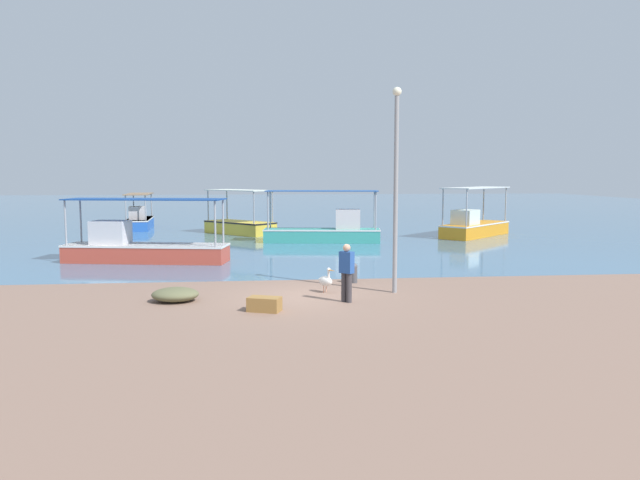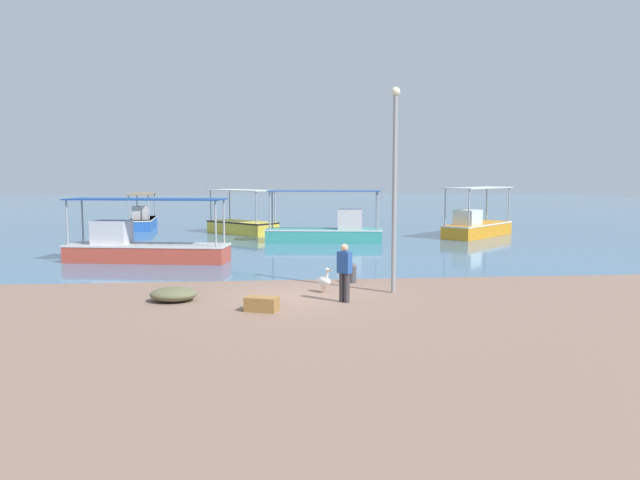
{
  "view_description": "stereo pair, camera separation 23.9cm",
  "coord_description": "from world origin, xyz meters",
  "px_view_note": "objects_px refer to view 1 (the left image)",
  "views": [
    {
      "loc": [
        -1.46,
        -18.42,
        3.69
      ],
      "look_at": [
        1.01,
        5.15,
        1.16
      ],
      "focal_mm": 35.0,
      "sensor_mm": 36.0,
      "label": 1
    },
    {
      "loc": [
        -1.22,
        -18.45,
        3.69
      ],
      "look_at": [
        1.01,
        5.15,
        1.16
      ],
      "focal_mm": 35.0,
      "sensor_mm": 36.0,
      "label": 2
    }
  ],
  "objects_px": {
    "fishing_boat_center": "(240,225)",
    "mooring_bollard": "(354,272)",
    "lamp_post": "(396,180)",
    "cargo_crate": "(264,304)",
    "fisherman_standing": "(347,271)",
    "pelican": "(326,281)",
    "net_pile": "(175,294)",
    "fishing_boat_near_right": "(139,220)",
    "fishing_boat_far_right": "(326,230)",
    "fishing_boat_near_left": "(141,247)",
    "fishing_boat_far_left": "(474,225)"
  },
  "relations": [
    {
      "from": "fishing_boat_far_right",
      "to": "lamp_post",
      "type": "distance_m",
      "value": 14.72
    },
    {
      "from": "fishing_boat_far_left",
      "to": "cargo_crate",
      "type": "distance_m",
      "value": 22.65
    },
    {
      "from": "cargo_crate",
      "to": "fisherman_standing",
      "type": "bearing_deg",
      "value": 22.05
    },
    {
      "from": "fisherman_standing",
      "to": "pelican",
      "type": "bearing_deg",
      "value": 106.14
    },
    {
      "from": "lamp_post",
      "to": "fisherman_standing",
      "type": "relative_size",
      "value": 3.72
    },
    {
      "from": "fisherman_standing",
      "to": "lamp_post",
      "type": "bearing_deg",
      "value": 37.03
    },
    {
      "from": "net_pile",
      "to": "cargo_crate",
      "type": "relative_size",
      "value": 1.57
    },
    {
      "from": "fishing_boat_near_right",
      "to": "fishing_boat_far_left",
      "type": "height_order",
      "value": "fishing_boat_far_left"
    },
    {
      "from": "fishing_boat_far_left",
      "to": "cargo_crate",
      "type": "bearing_deg",
      "value": -123.77
    },
    {
      "from": "fishing_boat_center",
      "to": "fishing_boat_far_right",
      "type": "bearing_deg",
      "value": -47.44
    },
    {
      "from": "fisherman_standing",
      "to": "mooring_bollard",
      "type": "bearing_deg",
      "value": 77.17
    },
    {
      "from": "pelican",
      "to": "fisherman_standing",
      "type": "relative_size",
      "value": 0.47
    },
    {
      "from": "lamp_post",
      "to": "cargo_crate",
      "type": "distance_m",
      "value": 5.72
    },
    {
      "from": "fishing_boat_far_right",
      "to": "mooring_bollard",
      "type": "bearing_deg",
      "value": -92.19
    },
    {
      "from": "fishing_boat_center",
      "to": "cargo_crate",
      "type": "bearing_deg",
      "value": -86.98
    },
    {
      "from": "fisherman_standing",
      "to": "cargo_crate",
      "type": "bearing_deg",
      "value": -157.95
    },
    {
      "from": "fishing_boat_far_left",
      "to": "fisherman_standing",
      "type": "relative_size",
      "value": 3.18
    },
    {
      "from": "fishing_boat_far_left",
      "to": "cargo_crate",
      "type": "xyz_separation_m",
      "value": [
        -12.59,
        -18.83,
        -0.46
      ]
    },
    {
      "from": "lamp_post",
      "to": "fishing_boat_near_left",
      "type": "bearing_deg",
      "value": 139.44
    },
    {
      "from": "fisherman_standing",
      "to": "cargo_crate",
      "type": "xyz_separation_m",
      "value": [
        -2.38,
        -0.96,
        -0.71
      ]
    },
    {
      "from": "fishing_boat_far_left",
      "to": "mooring_bollard",
      "type": "distance_m",
      "value": 17.54
    },
    {
      "from": "fishing_boat_near_left",
      "to": "fishing_boat_near_right",
      "type": "xyz_separation_m",
      "value": [
        -2.93,
        16.03,
        -0.05
      ]
    },
    {
      "from": "fishing_boat_far_left",
      "to": "fishing_boat_near_right",
      "type": "bearing_deg",
      "value": 160.62
    },
    {
      "from": "fisherman_standing",
      "to": "net_pile",
      "type": "distance_m",
      "value": 5.02
    },
    {
      "from": "fishing_boat_near_right",
      "to": "fishing_boat_center",
      "type": "xyz_separation_m",
      "value": [
        6.77,
        -4.22,
        -0.04
      ]
    },
    {
      "from": "fishing_boat_near_right",
      "to": "lamp_post",
      "type": "relative_size",
      "value": 0.79
    },
    {
      "from": "fishing_boat_far_left",
      "to": "cargo_crate",
      "type": "height_order",
      "value": "fishing_boat_far_left"
    },
    {
      "from": "fishing_boat_center",
      "to": "mooring_bollard",
      "type": "relative_size",
      "value": 6.76
    },
    {
      "from": "fishing_boat_far_left",
      "to": "pelican",
      "type": "height_order",
      "value": "fishing_boat_far_left"
    },
    {
      "from": "fishing_boat_center",
      "to": "mooring_bollard",
      "type": "bearing_deg",
      "value": -76.57
    },
    {
      "from": "fishing_boat_far_right",
      "to": "fishing_boat_far_left",
      "type": "relative_size",
      "value": 1.19
    },
    {
      "from": "fishing_boat_near_left",
      "to": "cargo_crate",
      "type": "distance_m",
      "value": 11.19
    },
    {
      "from": "fisherman_standing",
      "to": "fishing_boat_far_right",
      "type": "bearing_deg",
      "value": 85.66
    },
    {
      "from": "mooring_bollard",
      "to": "fishing_boat_far_right",
      "type": "bearing_deg",
      "value": 87.81
    },
    {
      "from": "pelican",
      "to": "lamp_post",
      "type": "distance_m",
      "value": 3.8
    },
    {
      "from": "fisherman_standing",
      "to": "net_pile",
      "type": "xyz_separation_m",
      "value": [
        -4.93,
        0.61,
        -0.7
      ]
    },
    {
      "from": "mooring_bollard",
      "to": "fishing_boat_near_left",
      "type": "bearing_deg",
      "value": 143.72
    },
    {
      "from": "lamp_post",
      "to": "mooring_bollard",
      "type": "height_order",
      "value": "lamp_post"
    },
    {
      "from": "mooring_bollard",
      "to": "net_pile",
      "type": "distance_m",
      "value": 6.18
    },
    {
      "from": "fishing_boat_near_right",
      "to": "net_pile",
      "type": "height_order",
      "value": "fishing_boat_near_right"
    },
    {
      "from": "fishing_boat_center",
      "to": "net_pile",
      "type": "xyz_separation_m",
      "value": [
        -1.4,
        -20.24,
        -0.35
      ]
    },
    {
      "from": "pelican",
      "to": "fisherman_standing",
      "type": "xyz_separation_m",
      "value": [
        0.44,
        -1.51,
        0.53
      ]
    },
    {
      "from": "fisherman_standing",
      "to": "cargo_crate",
      "type": "height_order",
      "value": "fisherman_standing"
    },
    {
      "from": "fishing_boat_near_right",
      "to": "fishing_boat_center",
      "type": "height_order",
      "value": "fishing_boat_center"
    },
    {
      "from": "lamp_post",
      "to": "cargo_crate",
      "type": "relative_size",
      "value": 7.3
    },
    {
      "from": "fishing_boat_near_right",
      "to": "lamp_post",
      "type": "distance_m",
      "value": 26.81
    },
    {
      "from": "fishing_boat_near_left",
      "to": "fisherman_standing",
      "type": "bearing_deg",
      "value": -50.87
    },
    {
      "from": "pelican",
      "to": "cargo_crate",
      "type": "height_order",
      "value": "pelican"
    },
    {
      "from": "fishing_boat_far_right",
      "to": "pelican",
      "type": "relative_size",
      "value": 7.98
    },
    {
      "from": "fishing_boat_near_left",
      "to": "fishing_boat_near_right",
      "type": "relative_size",
      "value": 1.41
    }
  ]
}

